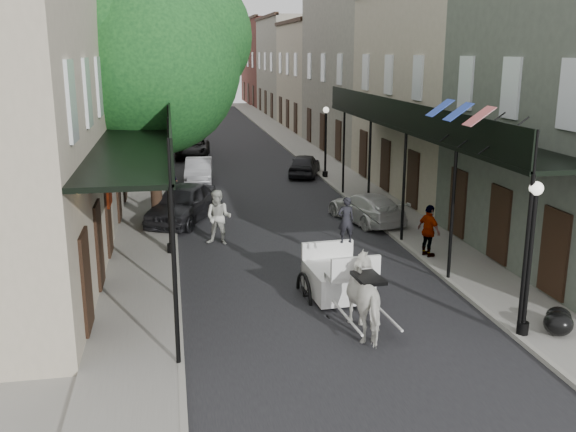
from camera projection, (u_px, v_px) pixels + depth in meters
name	position (u px, v px, depth m)	size (l,w,h in m)	color
ground	(335.00, 318.00, 16.53)	(140.00, 140.00, 0.00)	gray
road	(245.00, 175.00, 35.57)	(8.00, 90.00, 0.01)	black
sidewalk_left	(153.00, 177.00, 34.68)	(2.20, 90.00, 0.12)	gray
sidewalk_right	(332.00, 171.00, 36.43)	(2.20, 90.00, 0.12)	gray
building_row_left	(96.00, 73.00, 42.28)	(5.00, 80.00, 10.50)	#B3A68F
building_row_right	(348.00, 71.00, 45.28)	(5.00, 80.00, 10.50)	gray
gallery_left	(145.00, 132.00, 21.32)	(2.20, 18.05, 4.88)	black
gallery_right	(418.00, 126.00, 22.99)	(2.20, 18.05, 4.88)	black
tree_near	(160.00, 56.00, 23.86)	(7.31, 6.80, 9.63)	#382619
tree_far	(162.00, 65.00, 37.35)	(6.45, 6.00, 8.61)	#382619
lamppost_right_near	(530.00, 257.00, 14.82)	(0.32, 0.32, 3.71)	black
lamppost_left	(169.00, 196.00, 21.01)	(0.32, 0.32, 3.71)	black
lamppost_right_far	(326.00, 141.00, 33.87)	(0.32, 0.32, 3.71)	black
horse	(369.00, 298.00, 15.45)	(0.97, 2.14, 1.81)	silver
carriage	(333.00, 252.00, 18.02)	(1.99, 2.76, 3.02)	black
pedestrian_walking	(219.00, 217.00, 22.57)	(0.95, 0.74, 1.96)	beige
pedestrian_sidewalk_left	(167.00, 177.00, 30.30)	(0.98, 0.57, 1.52)	gray
pedestrian_sidewalk_right	(429.00, 231.00, 20.89)	(1.01, 0.42, 1.72)	gray
car_left_near	(183.00, 203.00, 25.57)	(1.82, 4.52, 1.54)	black
car_left_mid	(199.00, 171.00, 33.25)	(1.34, 3.85, 1.27)	#98989D
car_left_far	(193.00, 148.00, 41.14)	(2.03, 4.40, 1.22)	black
car_right_near	(366.00, 208.00, 25.58)	(1.66, 4.09, 1.19)	silver
car_right_far	(305.00, 165.00, 35.02)	(1.46, 3.62, 1.23)	black
trash_bags	(558.00, 321.00, 15.37)	(0.94, 1.09, 0.58)	black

